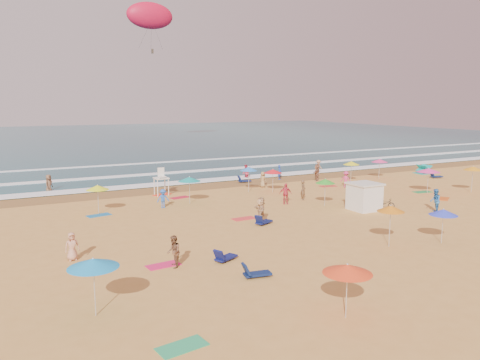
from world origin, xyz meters
name	(u,v)px	position (x,y,z in m)	size (l,w,h in m)	color
ground	(292,208)	(0.00, 0.00, 0.00)	(220.00, 220.00, 0.00)	gold
ocean	(92,138)	(0.00, 84.00, 0.00)	(220.00, 140.00, 0.18)	#0C4756
wet_sand	(223,184)	(0.00, 12.50, 0.01)	(220.00, 220.00, 0.00)	olive
surf_foam	(191,172)	(0.00, 21.32, 0.10)	(200.00, 18.70, 0.05)	white
cabana	(364,197)	(4.68, -3.00, 1.00)	(2.00, 2.00, 2.00)	silver
cabana_roof	(365,184)	(4.68, -3.00, 2.06)	(2.20, 2.20, 0.12)	silver
bicycle	(385,203)	(6.58, -3.30, 0.40)	(0.54, 1.54, 0.81)	black
lifeguard_stand	(161,184)	(-7.33, 9.94, 1.05)	(1.20, 1.20, 2.10)	white
beach_umbrellas	(323,183)	(1.88, -1.40, 2.07)	(65.55, 26.51, 0.76)	orange
loungers	(388,207)	(6.59, -3.63, 0.17)	(34.04, 24.81, 0.34)	#0F1E4B
towels	(288,212)	(-0.86, -0.83, 0.01)	(31.65, 27.32, 0.03)	#E41C5B
beachgoers	(265,189)	(0.21, 4.49, 0.82)	(38.92, 26.00, 2.10)	#A37E4B
parasail	(150,16)	(8.97, 64.82, 25.47)	(9.48, 3.32, 10.06)	red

